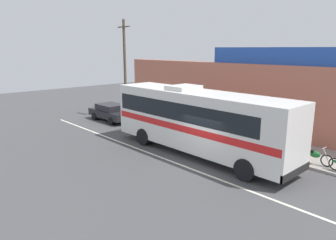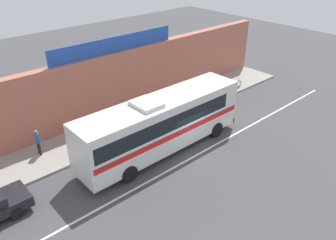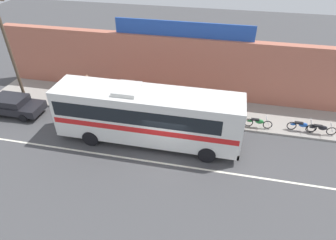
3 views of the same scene
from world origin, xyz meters
name	(u,v)px [view 1 (image 1 of 3)]	position (x,y,z in m)	size (l,w,h in m)	color
ground_plane	(203,165)	(0.00, 0.00, 0.00)	(70.00, 70.00, 0.00)	#444447
sidewalk_slab	(258,143)	(0.00, 5.20, 0.07)	(30.00, 3.60, 0.14)	gray
storefront_facade	(278,102)	(0.00, 7.35, 2.40)	(30.00, 0.70, 4.80)	#B26651
storefront_billboard	(277,56)	(-0.31, 7.35, 5.35)	(10.07, 0.12, 1.10)	#234CAD
road_center_stripe	(192,169)	(0.00, -0.80, 0.00)	(30.00, 0.14, 0.01)	silver
intercity_bus	(197,118)	(-1.44, 1.10, 2.07)	(11.41, 2.62, 3.78)	silver
parked_car	(111,112)	(-11.79, 2.10, 0.74)	(4.32, 1.86, 1.37)	black
utility_pole	(125,67)	(-12.12, 3.86, 4.28)	(1.60, 0.22, 8.01)	brown
motorcycle_black	(313,155)	(3.80, 4.03, 0.57)	(1.95, 0.56, 0.94)	black
pedestrian_near_shop	(196,116)	(-4.89, 4.83, 1.10)	(0.30, 0.48, 1.65)	black
pedestrian_by_curb	(178,109)	(-7.47, 5.63, 1.16)	(0.30, 0.48, 1.74)	black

